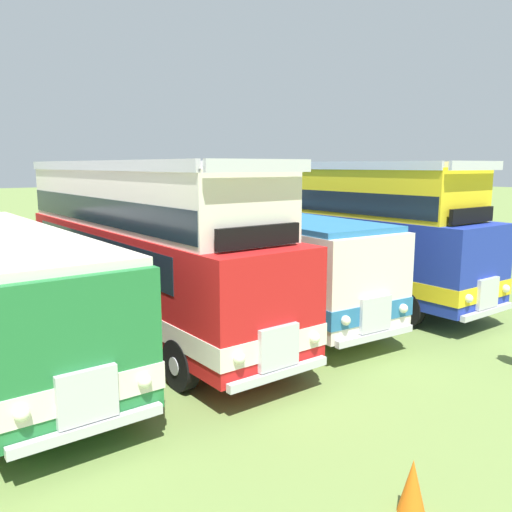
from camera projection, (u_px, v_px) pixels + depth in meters
ground_plane at (152, 333)px, 13.96m from camera, size 200.00×200.00×0.00m
bus_second_in_row at (1, 286)px, 11.69m from camera, size 2.77×10.75×2.99m
bus_third_in_row at (142, 243)px, 13.89m from camera, size 2.79×11.28×4.52m
bus_fourth_in_row at (258, 255)px, 15.73m from camera, size 3.11×9.86×2.99m
bus_fifth_in_row at (334, 226)px, 17.99m from camera, size 2.73×11.25×4.52m
cone_near_end at (412, 486)px, 6.69m from camera, size 0.36×0.36×0.73m
rope_fence_line at (43, 253)px, 22.47m from camera, size 20.19×0.08×1.05m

